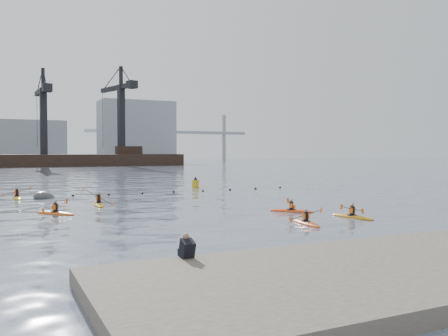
{
  "coord_description": "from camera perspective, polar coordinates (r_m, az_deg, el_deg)",
  "views": [
    {
      "loc": [
        -10.81,
        -19.55,
        3.83
      ],
      "look_at": [
        1.91,
        6.99,
        2.8
      ],
      "focal_mm": 38.0,
      "sensor_mm": 36.0,
      "label": 1
    }
  ],
  "objects": [
    {
      "name": "nav_buoy",
      "position": [
        50.11,
        -3.45,
        -1.91
      ],
      "size": [
        0.75,
        0.75,
        1.36
      ],
      "color": "gold",
      "rests_on": "ground"
    },
    {
      "name": "ground",
      "position": [
        22.66,
        3.32,
        -7.73
      ],
      "size": [
        400.0,
        400.0,
        0.0
      ],
      "primitive_type": "plane",
      "color": "#343C4B",
      "rests_on": "ground"
    },
    {
      "name": "quay",
      "position": [
        15.58,
        19.91,
        -12.34
      ],
      "size": [
        18.0,
        7.12,
        1.77
      ],
      "color": "#4C443D",
      "rests_on": "ground"
    },
    {
      "name": "kayaker_5",
      "position": [
        42.14,
        -23.65,
        -3.24
      ],
      "size": [
        2.22,
        3.32,
        1.08
      ],
      "rotation": [
        0.0,
        0.0,
        0.08
      ],
      "color": "gold",
      "rests_on": "ground"
    },
    {
      "name": "kayaker_4",
      "position": [
        30.44,
        8.09,
        -5.08
      ],
      "size": [
        2.4,
        2.48,
        1.07
      ],
      "rotation": [
        0.0,
        0.0,
        3.9
      ],
      "color": "#E34715",
      "rests_on": "ground"
    },
    {
      "name": "kayaker_1",
      "position": [
        28.48,
        15.17,
        -5.61
      ],
      "size": [
        1.99,
        3.03,
        0.97
      ],
      "rotation": [
        0.0,
        0.0,
        0.19
      ],
      "color": "orange",
      "rests_on": "ground"
    },
    {
      "name": "float_line",
      "position": [
        43.49,
        -11.81,
        -3.05
      ],
      "size": [
        33.24,
        0.73,
        0.24
      ],
      "color": "black",
      "rests_on": "ground"
    },
    {
      "name": "mooring_buoy",
      "position": [
        41.62,
        -20.79,
        -3.41
      ],
      "size": [
        2.56,
        2.52,
        1.5
      ],
      "primitive_type": "ellipsoid",
      "rotation": [
        0.0,
        0.21,
        0.76
      ],
      "color": "#393B3D",
      "rests_on": "ground"
    },
    {
      "name": "kayaker_2",
      "position": [
        30.78,
        -19.62,
        -5.09
      ],
      "size": [
        2.38,
        2.72,
        0.97
      ],
      "rotation": [
        0.0,
        0.0,
        0.68
      ],
      "color": "#DF5715",
      "rests_on": "ground"
    },
    {
      "name": "barge_pier",
      "position": [
        129.99,
        -20.93,
        1.02
      ],
      "size": [
        72.0,
        19.3,
        29.5
      ],
      "color": "black",
      "rests_on": "ground"
    },
    {
      "name": "kayaker_0",
      "position": [
        25.53,
        9.83,
        -6.46
      ],
      "size": [
        1.92,
        2.88,
        0.97
      ],
      "rotation": [
        0.0,
        0.0,
        -0.13
      ],
      "color": "#EF5716",
      "rests_on": "ground"
    },
    {
      "name": "kayaker_3",
      "position": [
        34.92,
        -14.84,
        -4.19
      ],
      "size": [
        2.38,
        3.42,
        1.45
      ],
      "rotation": [
        0.0,
        0.0,
        -0.09
      ],
      "color": "gold",
      "rests_on": "ground"
    },
    {
      "name": "skyline",
      "position": [
        170.41,
        -21.24,
        3.69
      ],
      "size": [
        141.0,
        28.0,
        22.0
      ],
      "color": "gray",
      "rests_on": "ground"
    }
  ]
}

